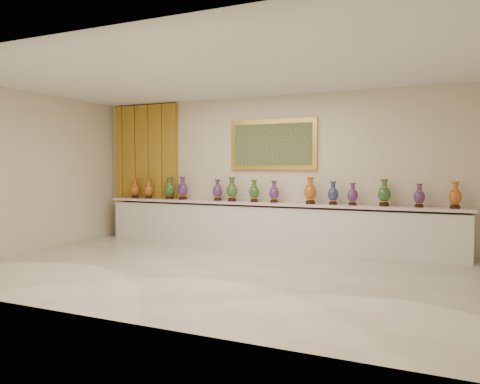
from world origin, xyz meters
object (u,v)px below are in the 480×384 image
(vase_1, at_px, (149,190))
(vase_2, at_px, (169,189))
(counter, at_px, (269,226))
(vase_0, at_px, (135,189))

(vase_1, relative_size, vase_2, 0.90)
(counter, relative_size, vase_2, 15.07)
(vase_0, bearing_deg, vase_2, 0.08)
(vase_1, bearing_deg, vase_2, 1.04)
(vase_0, bearing_deg, vase_1, -1.30)
(counter, xyz_separation_m, vase_2, (-2.30, -0.01, 0.68))
(vase_1, xyz_separation_m, vase_2, (0.54, 0.01, 0.02))
(counter, bearing_deg, vase_0, -179.86)
(vase_0, relative_size, vase_1, 1.01)
(vase_2, bearing_deg, vase_1, -178.96)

